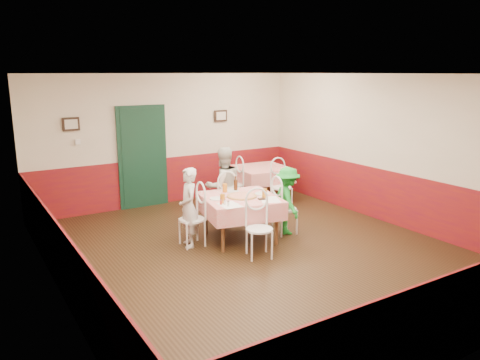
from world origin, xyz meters
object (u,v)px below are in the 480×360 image
chair_right (285,209)px  main_table (240,218)px  glass_b (264,193)px  second_table (261,184)px  diner_left (189,207)px  beer_bottle (236,184)px  glass_c (225,188)px  chair_far (224,202)px  chair_second_a (233,185)px  chair_second_b (282,188)px  glass_a (222,199)px  diner_far (223,186)px  chair_near (259,229)px  pizza (242,196)px  wallet (262,199)px  chair_left (192,219)px  diner_right (287,201)px

chair_right → main_table: bearing=83.6°
main_table → glass_b: 0.62m
second_table → chair_right: 2.24m
second_table → diner_left: (-2.62, -1.71, 0.29)m
beer_bottle → glass_b: bearing=-74.8°
glass_b → glass_c: bearing=120.0°
second_table → beer_bottle: beer_bottle is taller
diner_left → chair_far: bearing=136.3°
main_table → chair_second_a: bearing=62.4°
chair_second_b → glass_a: 2.59m
chair_second_a → beer_bottle: (-0.84, -1.50, 0.43)m
glass_b → diner_far: (-0.15, 1.15, -0.10)m
chair_near → pizza: (0.18, 0.80, 0.33)m
pizza → chair_far: bearing=80.3°
glass_a → beer_bottle: beer_bottle is taller
chair_second_a → beer_bottle: size_ratio=3.73×
second_table → glass_b: glass_b is taller
glass_a → beer_bottle: size_ratio=0.61×
chair_far → diner_far: 0.29m
glass_a → wallet: size_ratio=1.35×
chair_left → chair_far: (1.00, 0.67, 0.00)m
main_table → wallet: wallet is taller
second_table → chair_second_b: 0.75m
chair_second_a → diner_left: size_ratio=0.68×
chair_second_b → wallet: (-1.52, -1.48, 0.32)m
chair_right → wallet: size_ratio=8.18×
beer_bottle → wallet: 0.74m
chair_second_a → wallet: 2.38m
chair_right → chair_second_b: bearing=-30.0°
beer_bottle → wallet: size_ratio=2.20×
main_table → pizza: bearing=-62.3°
chair_right → wallet: (-0.62, -0.18, 0.32)m
glass_c → diner_far: diner_far is taller
chair_second_b → beer_bottle: (-1.59, -0.75, 0.43)m
chair_right → beer_bottle: (-0.69, 0.55, 0.43)m
chair_second_a → diner_left: (-1.87, -1.71, 0.21)m
main_table → chair_second_b: bearing=33.2°
pizza → second_table: bearing=48.1°
pizza → diner_left: 0.93m
chair_left → chair_near: bearing=36.8°
glass_b → chair_second_a: bearing=72.9°
second_table → diner_left: diner_left is taller
pizza → diner_right: diner_right is taller
chair_far → wallet: size_ratio=8.18×
main_table → wallet: (0.21, -0.35, 0.40)m
wallet → main_table: bearing=132.3°
second_table → chair_second_a: 0.75m
chair_second_a → glass_b: (-0.66, -2.15, 0.38)m
second_table → wallet: bearing=-124.4°
second_table → chair_near: 3.32m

